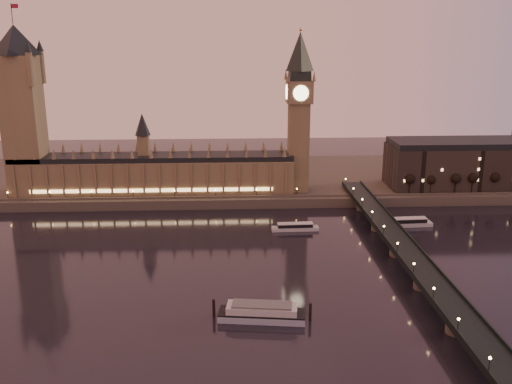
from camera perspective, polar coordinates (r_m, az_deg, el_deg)
ground at (r=265.10m, az=-4.53°, el=-8.24°), size 700.00×700.00×0.00m
far_embankment at (r=420.94m, az=0.20°, el=1.32°), size 560.00×130.00×6.00m
palace_of_westminster at (r=376.50m, az=-10.18°, el=2.28°), size 180.00×26.62×52.00m
victoria_tower at (r=387.90m, az=-22.40°, el=8.36°), size 31.68×31.68×118.00m
big_ben at (r=368.61m, az=4.34°, el=8.87°), size 17.68×17.68×104.00m
westminster_bridge at (r=275.33m, az=15.00°, el=-6.57°), size 13.20×260.00×15.30m
city_block at (r=425.42m, az=23.27°, el=2.85°), size 155.00×45.00×34.00m
bare_tree_0 at (r=381.24m, az=15.10°, el=1.13°), size 6.02×6.02×12.24m
bare_tree_1 at (r=385.84m, az=17.13°, el=1.14°), size 6.02×6.02×12.24m
bare_tree_2 at (r=390.92m, az=19.11°, el=1.15°), size 6.02×6.02×12.24m
bare_tree_3 at (r=396.45m, az=21.04°, el=1.16°), size 6.02×6.02×12.24m
bare_tree_4 at (r=402.41m, az=22.91°, el=1.17°), size 6.02×6.02×12.24m
cruise_boat_a at (r=321.34m, az=3.93°, el=-3.52°), size 26.45×6.46×4.21m
cruise_boat_b at (r=339.24m, az=15.07°, el=-2.95°), size 26.42×7.85×4.82m
moored_barge at (r=224.78m, az=0.59°, el=-11.94°), size 38.35×13.67×7.09m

